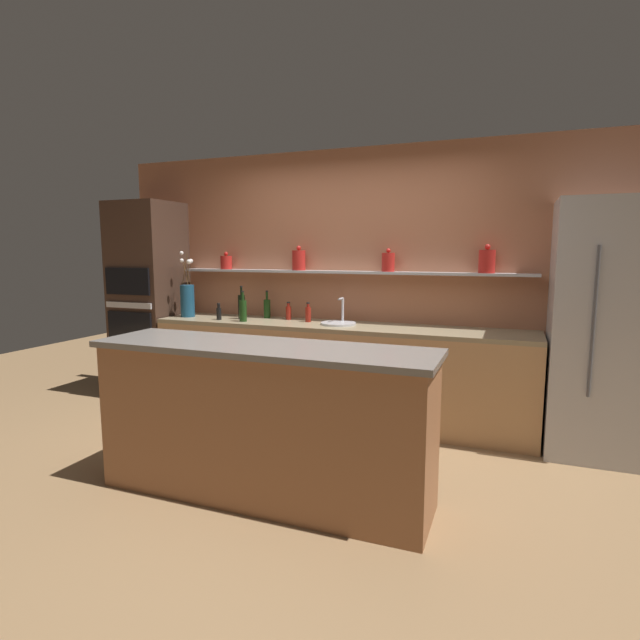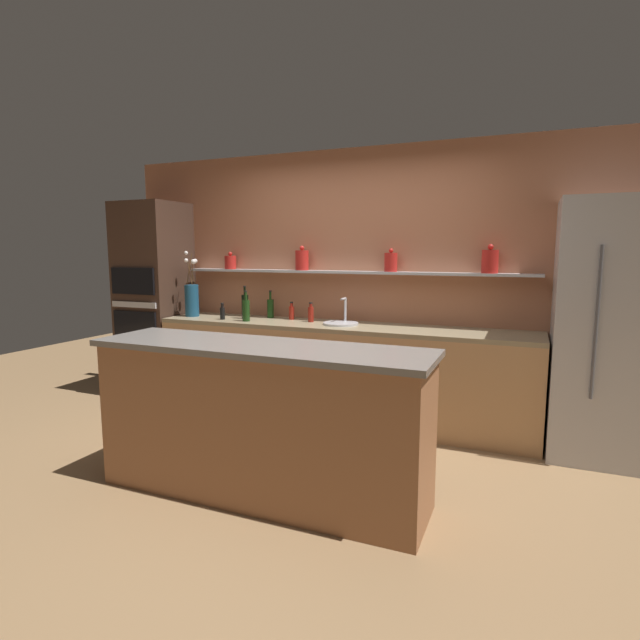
% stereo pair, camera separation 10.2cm
% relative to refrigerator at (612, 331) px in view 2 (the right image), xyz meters
% --- Properties ---
extents(ground_plane, '(12.00, 12.00, 0.00)m').
position_rel_refrigerator_xyz_m(ground_plane, '(-2.18, -1.20, -1.00)').
color(ground_plane, olive).
extents(back_wall_unit, '(5.20, 0.28, 2.60)m').
position_rel_refrigerator_xyz_m(back_wall_unit, '(-2.18, 0.40, 0.30)').
color(back_wall_unit, '#A86647').
rests_on(back_wall_unit, ground_plane).
extents(back_counter_unit, '(3.66, 0.62, 0.92)m').
position_rel_refrigerator_xyz_m(back_counter_unit, '(-2.27, 0.04, -0.54)').
color(back_counter_unit, tan).
rests_on(back_counter_unit, ground_plane).
extents(island_counter, '(2.26, 0.61, 1.02)m').
position_rel_refrigerator_xyz_m(island_counter, '(-2.18, -1.61, -0.49)').
color(island_counter, '#99603D').
rests_on(island_counter, ground_plane).
extents(refrigerator, '(0.84, 0.73, 2.01)m').
position_rel_refrigerator_xyz_m(refrigerator, '(0.00, 0.00, 0.00)').
color(refrigerator, '#B7B7BC').
rests_on(refrigerator, ground_plane).
extents(oven_tower, '(0.66, 0.64, 2.13)m').
position_rel_refrigerator_xyz_m(oven_tower, '(-4.45, 0.04, 0.06)').
color(oven_tower, '#3D281E').
rests_on(oven_tower, ground_plane).
extents(flower_vase, '(0.17, 0.15, 0.69)m').
position_rel_refrigerator_xyz_m(flower_vase, '(-3.91, -0.00, 0.11)').
color(flower_vase, navy).
rests_on(flower_vase, back_counter_unit).
extents(sink_fixture, '(0.34, 0.34, 0.25)m').
position_rel_refrigerator_xyz_m(sink_fixture, '(-2.24, 0.05, -0.06)').
color(sink_fixture, '#B7B7BC').
rests_on(sink_fixture, back_counter_unit).
extents(bottle_sauce_0, '(0.05, 0.05, 0.17)m').
position_rel_refrigerator_xyz_m(bottle_sauce_0, '(-3.47, -0.09, -0.01)').
color(bottle_sauce_0, black).
rests_on(bottle_sauce_0, back_counter_unit).
extents(bottle_wine_1, '(0.07, 0.07, 0.29)m').
position_rel_refrigerator_xyz_m(bottle_wine_1, '(-3.08, 0.21, 0.02)').
color(bottle_wine_1, '#193814').
rests_on(bottle_wine_1, back_counter_unit).
extents(bottle_wine_2, '(0.07, 0.07, 0.30)m').
position_rel_refrigerator_xyz_m(bottle_wine_2, '(-3.19, -0.10, 0.03)').
color(bottle_wine_2, '#193814').
rests_on(bottle_wine_2, back_counter_unit).
extents(bottle_sauce_3, '(0.06, 0.06, 0.18)m').
position_rel_refrigerator_xyz_m(bottle_sauce_3, '(-2.82, 0.18, -0.01)').
color(bottle_sauce_3, maroon).
rests_on(bottle_sauce_3, back_counter_unit).
extents(bottle_sauce_4, '(0.06, 0.06, 0.19)m').
position_rel_refrigerator_xyz_m(bottle_sauce_4, '(-2.57, 0.10, -0.00)').
color(bottle_sauce_4, maroon).
rests_on(bottle_sauce_4, back_counter_unit).
extents(bottle_wine_5, '(0.07, 0.07, 0.34)m').
position_rel_refrigerator_xyz_m(bottle_wine_5, '(-3.30, 0.06, 0.05)').
color(bottle_wine_5, black).
rests_on(bottle_wine_5, back_counter_unit).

